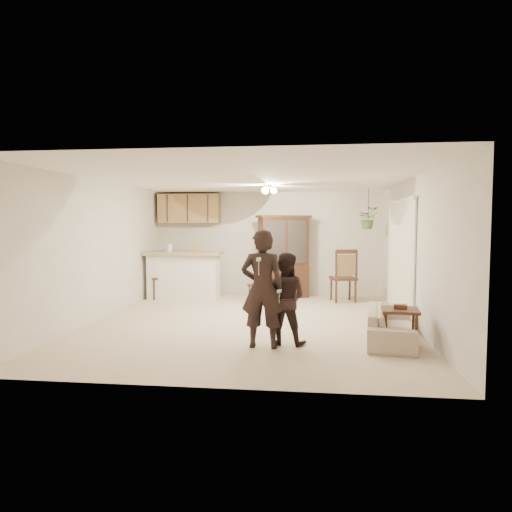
# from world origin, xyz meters

# --- Properties ---
(floor) EXTENTS (6.50, 6.50, 0.00)m
(floor) POSITION_xyz_m (0.00, 0.00, 0.00)
(floor) COLOR beige
(floor) RESTS_ON ground
(ceiling) EXTENTS (5.50, 6.50, 0.02)m
(ceiling) POSITION_xyz_m (0.00, 0.00, 2.50)
(ceiling) COLOR white
(ceiling) RESTS_ON wall_back
(wall_back) EXTENTS (5.50, 0.02, 2.50)m
(wall_back) POSITION_xyz_m (0.00, 3.25, 1.25)
(wall_back) COLOR silver
(wall_back) RESTS_ON ground
(wall_front) EXTENTS (5.50, 0.02, 2.50)m
(wall_front) POSITION_xyz_m (0.00, -3.25, 1.25)
(wall_front) COLOR silver
(wall_front) RESTS_ON ground
(wall_left) EXTENTS (0.02, 6.50, 2.50)m
(wall_left) POSITION_xyz_m (-2.75, 0.00, 1.25)
(wall_left) COLOR silver
(wall_left) RESTS_ON ground
(wall_right) EXTENTS (0.02, 6.50, 2.50)m
(wall_right) POSITION_xyz_m (2.75, 0.00, 1.25)
(wall_right) COLOR silver
(wall_right) RESTS_ON ground
(breakfast_bar) EXTENTS (1.60, 0.55, 1.00)m
(breakfast_bar) POSITION_xyz_m (-1.85, 2.35, 0.50)
(breakfast_bar) COLOR white
(breakfast_bar) RESTS_ON floor
(bar_top) EXTENTS (1.75, 0.70, 0.08)m
(bar_top) POSITION_xyz_m (-1.85, 2.35, 1.05)
(bar_top) COLOR tan
(bar_top) RESTS_ON breakfast_bar
(upper_cabinets) EXTENTS (1.50, 0.34, 0.70)m
(upper_cabinets) POSITION_xyz_m (-1.90, 3.07, 2.10)
(upper_cabinets) COLOR olive
(upper_cabinets) RESTS_ON wall_back
(vertical_blinds) EXTENTS (0.06, 2.30, 2.10)m
(vertical_blinds) POSITION_xyz_m (2.71, 0.90, 1.10)
(vertical_blinds) COLOR white
(vertical_blinds) RESTS_ON wall_right
(ceiling_fixture) EXTENTS (0.36, 0.36, 0.20)m
(ceiling_fixture) POSITION_xyz_m (0.20, 1.20, 2.40)
(ceiling_fixture) COLOR #FFE6BF
(ceiling_fixture) RESTS_ON ceiling
(hanging_plant) EXTENTS (0.43, 0.37, 0.48)m
(hanging_plant) POSITION_xyz_m (2.30, 2.40, 1.85)
(hanging_plant) COLOR #346026
(hanging_plant) RESTS_ON ceiling
(plant_cord) EXTENTS (0.01, 0.01, 0.65)m
(plant_cord) POSITION_xyz_m (2.30, 2.40, 2.17)
(plant_cord) COLOR #29241E
(plant_cord) RESTS_ON ceiling
(sofa) EXTENTS (0.99, 1.96, 0.73)m
(sofa) POSITION_xyz_m (2.22, -1.06, 0.37)
(sofa) COLOR beige
(sofa) RESTS_ON floor
(adult) EXTENTS (0.67, 0.45, 1.80)m
(adult) POSITION_xyz_m (0.38, -1.61, 0.90)
(adult) COLOR black
(adult) RESTS_ON floor
(child) EXTENTS (0.74, 0.63, 1.35)m
(child) POSITION_xyz_m (0.68, -1.38, 0.68)
(child) COLOR black
(child) RESTS_ON floor
(china_hutch) EXTENTS (1.30, 0.94, 1.92)m
(china_hutch) POSITION_xyz_m (0.42, 2.75, 0.95)
(china_hutch) COLOR #392214
(china_hutch) RESTS_ON floor
(side_table) EXTENTS (0.55, 0.55, 0.61)m
(side_table) POSITION_xyz_m (2.29, -1.39, 0.28)
(side_table) COLOR #392214
(side_table) RESTS_ON floor
(chair_bar) EXTENTS (0.65, 0.65, 1.09)m
(chair_bar) POSITION_xyz_m (-2.38, 2.34, 0.31)
(chair_bar) COLOR #392214
(chair_bar) RESTS_ON floor
(chair_hutch_left) EXTENTS (0.53, 0.53, 0.92)m
(chair_hutch_left) POSITION_xyz_m (-0.03, 1.89, 0.26)
(chair_hutch_left) COLOR #392214
(chair_hutch_left) RESTS_ON floor
(chair_hutch_right) EXTENTS (0.61, 0.61, 1.17)m
(chair_hutch_right) POSITION_xyz_m (1.78, 2.38, 0.33)
(chair_hutch_right) COLOR #392214
(chair_hutch_right) RESTS_ON floor
(controller_adult) EXTENTS (0.05, 0.14, 0.04)m
(controller_adult) POSITION_xyz_m (0.37, -2.00, 1.27)
(controller_adult) COLOR silver
(controller_adult) RESTS_ON adult
(controller_child) EXTENTS (0.06, 0.12, 0.04)m
(controller_child) POSITION_xyz_m (0.62, -1.68, 0.81)
(controller_child) COLOR silver
(controller_child) RESTS_ON child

